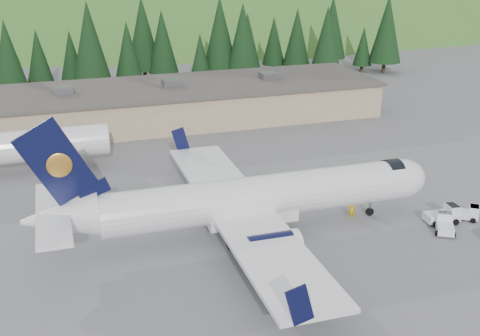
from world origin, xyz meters
The scene contains 9 objects.
ground centered at (0.00, 0.00, 0.00)m, with size 600.00×600.00×0.00m, color #58585D.
airliner centered at (-1.09, 0.01, 3.28)m, with size 36.98×34.64×12.32m.
baggage_tug_a centered at (17.09, -3.53, 0.75)m, with size 3.26×2.13×1.67m.
baggage_tug_b centered at (19.46, -3.66, 0.64)m, with size 2.95×2.70×1.43m.
terminal_building centered at (-5.01, 38.00, 2.62)m, with size 71.00×17.00×6.10m.
baggage_tug_d centered at (15.99, -5.08, 0.68)m, with size 2.71×3.18×1.52m.
ramp_worker centered at (9.18, -0.10, 0.92)m, with size 0.67×0.44×1.84m, color #ECA903.
tree_line centered at (-4.17, 61.30, 7.68)m, with size 112.03×16.96×14.40m.
hills centered at (53.34, 207.38, -82.80)m, with size 614.00×330.00×300.00m.
Camera 1 is at (-17.03, -46.15, 24.87)m, focal length 45.00 mm.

